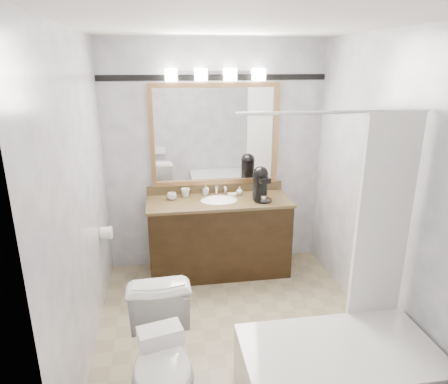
% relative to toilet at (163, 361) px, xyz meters
% --- Properties ---
extents(room, '(2.42, 2.62, 2.52)m').
position_rel_toilet_xyz_m(room, '(0.63, 0.80, 0.85)').
color(room, gray).
rests_on(room, ground).
extents(vanity, '(1.53, 0.58, 0.97)m').
position_rel_toilet_xyz_m(vanity, '(0.63, 1.82, 0.04)').
color(vanity, black).
rests_on(vanity, ground).
extents(mirror, '(1.40, 0.04, 1.10)m').
position_rel_toilet_xyz_m(mirror, '(0.63, 2.08, 1.10)').
color(mirror, '#B1804F').
rests_on(mirror, room).
extents(vanity_light_bar, '(1.02, 0.14, 0.12)m').
position_rel_toilet_xyz_m(vanity_light_bar, '(0.63, 2.03, 1.74)').
color(vanity_light_bar, silver).
rests_on(vanity_light_bar, room).
extents(accent_stripe, '(2.40, 0.01, 0.06)m').
position_rel_toilet_xyz_m(accent_stripe, '(0.63, 2.10, 1.70)').
color(accent_stripe, black).
rests_on(accent_stripe, room).
extents(bathtub, '(1.30, 0.75, 1.96)m').
position_rel_toilet_xyz_m(bathtub, '(1.19, -0.10, -0.12)').
color(bathtub, white).
rests_on(bathtub, ground).
extents(tp_roll, '(0.11, 0.12, 0.12)m').
position_rel_toilet_xyz_m(tp_roll, '(-0.51, 1.47, 0.30)').
color(tp_roll, white).
rests_on(tp_roll, room).
extents(toilet, '(0.48, 0.80, 0.80)m').
position_rel_toilet_xyz_m(toilet, '(0.00, 0.00, 0.00)').
color(toilet, white).
rests_on(toilet, ground).
extents(tissue_box, '(0.26, 0.18, 0.10)m').
position_rel_toilet_xyz_m(tissue_box, '(0.00, -0.32, 0.45)').
color(tissue_box, white).
rests_on(tissue_box, toilet).
extents(coffee_maker, '(0.19, 0.24, 0.37)m').
position_rel_toilet_xyz_m(coffee_maker, '(1.07, 1.76, 0.64)').
color(coffee_maker, black).
rests_on(coffee_maker, vanity).
extents(cup_left, '(0.13, 0.13, 0.08)m').
position_rel_toilet_xyz_m(cup_left, '(0.14, 1.91, 0.49)').
color(cup_left, white).
rests_on(cup_left, vanity).
extents(cup_right, '(0.12, 0.12, 0.09)m').
position_rel_toilet_xyz_m(cup_right, '(0.29, 2.00, 0.50)').
color(cup_right, white).
rests_on(cup_right, vanity).
extents(soap_bottle_a, '(0.06, 0.06, 0.10)m').
position_rel_toilet_xyz_m(soap_bottle_a, '(0.51, 2.03, 0.50)').
color(soap_bottle_a, white).
rests_on(soap_bottle_a, vanity).
extents(soap_bottle_b, '(0.07, 0.07, 0.09)m').
position_rel_toilet_xyz_m(soap_bottle_b, '(0.88, 1.96, 0.50)').
color(soap_bottle_b, white).
rests_on(soap_bottle_b, vanity).
extents(soap_bar, '(0.09, 0.06, 0.03)m').
position_rel_toilet_xyz_m(soap_bar, '(0.80, 1.94, 0.47)').
color(soap_bar, beige).
rests_on(soap_bar, vanity).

